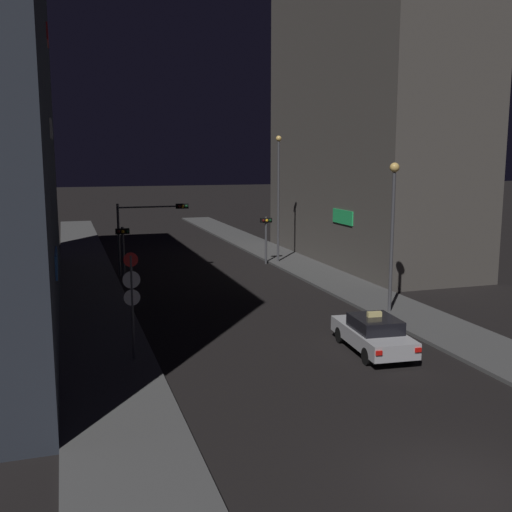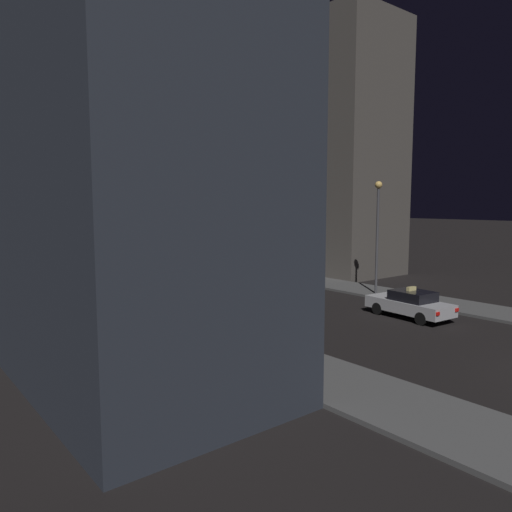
{
  "view_description": "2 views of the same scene",
  "coord_description": "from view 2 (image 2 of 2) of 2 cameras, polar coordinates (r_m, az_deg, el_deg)",
  "views": [
    {
      "loc": [
        -8.35,
        -10.6,
        7.45
      ],
      "look_at": [
        0.51,
        16.93,
        2.69
      ],
      "focal_mm": 42.02,
      "sensor_mm": 36.0,
      "label": 1
    },
    {
      "loc": [
        -18.59,
        -4.68,
        5.85
      ],
      "look_at": [
        2.09,
        20.96,
        2.25
      ],
      "focal_mm": 33.81,
      "sensor_mm": 36.0,
      "label": 2
    }
  ],
  "objects": [
    {
      "name": "traffic_light_overhead",
      "position": [
        35.81,
        -13.48,
        2.16
      ],
      "size": [
        4.56,
        0.42,
        4.61
      ],
      "color": "#47474C",
      "rests_on": "ground_plane"
    },
    {
      "name": "street_lamp_near_block",
      "position": [
        31.21,
        14.2,
        4.02
      ],
      "size": [
        0.46,
        0.46,
        7.08
      ],
      "color": "#47474C",
      "rests_on": "sidewalk_right"
    },
    {
      "name": "sign_pole_left",
      "position": [
        20.13,
        -0.14,
        -3.26
      ],
      "size": [
        0.63,
        0.1,
        3.97
      ],
      "color": "#47474C",
      "rests_on": "sidewalk_left"
    },
    {
      "name": "traffic_light_left_kerb",
      "position": [
        32.68,
        -14.36,
        0.13
      ],
      "size": [
        0.8,
        0.42,
        3.44
      ],
      "color": "#47474C",
      "rests_on": "ground_plane"
    },
    {
      "name": "sidewalk_left",
      "position": [
        36.9,
        -20.23,
        -3.15
      ],
      "size": [
        3.38,
        63.79,
        0.15
      ],
      "primitive_type": "cube",
      "color": "#4C4C4C",
      "rests_on": "ground_plane"
    },
    {
      "name": "building_facade_left",
      "position": [
        25.46,
        -24.21,
        13.99
      ],
      "size": [
        6.55,
        30.41,
        19.04
      ],
      "color": "#282D38",
      "rests_on": "ground_plane"
    },
    {
      "name": "taxi",
      "position": [
        26.04,
        17.75,
        -5.39
      ],
      "size": [
        2.16,
        4.58,
        1.62
      ],
      "color": "#B7B7BC",
      "rests_on": "ground_plane"
    },
    {
      "name": "street_lamp_far_block",
      "position": [
        41.71,
        -2.69,
        5.54
      ],
      "size": [
        0.4,
        0.4,
        8.8
      ],
      "color": "#47474C",
      "rests_on": "sidewalk_right"
    },
    {
      "name": "building_facade_right",
      "position": [
        45.44,
        4.4,
        11.76
      ],
      "size": [
        7.31,
        20.32,
        20.47
      ],
      "color": "#514C47",
      "rests_on": "ground_plane"
    },
    {
      "name": "sidewalk_right",
      "position": [
        43.44,
        -2.27,
        -1.4
      ],
      "size": [
        3.38,
        63.79,
        0.15
      ],
      "primitive_type": "cube",
      "color": "#4C4C4C",
      "rests_on": "ground_plane"
    },
    {
      "name": "traffic_light_right_kerb",
      "position": [
        41.31,
        -3.68,
        1.48
      ],
      "size": [
        0.8,
        0.42,
        3.36
      ],
      "color": "#47474C",
      "rests_on": "ground_plane"
    }
  ]
}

